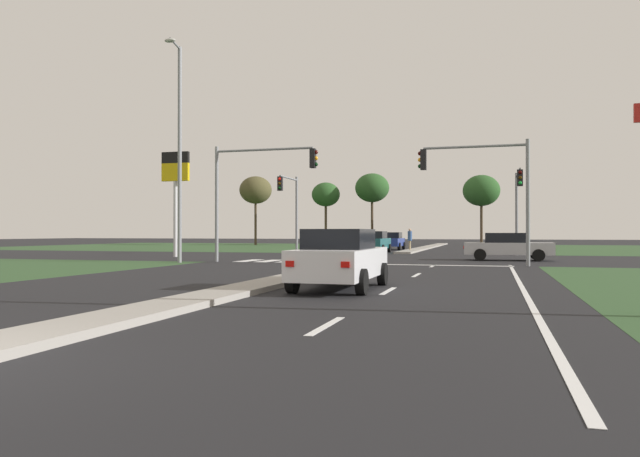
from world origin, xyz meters
name	(u,v)px	position (x,y,z in m)	size (l,w,h in m)	color
ground_plane	(385,258)	(0.00, 30.00, 0.00)	(200.00, 200.00, 0.00)	black
grass_verge_far_left	(192,246)	(-25.50, 54.50, 0.00)	(35.00, 35.00, 0.01)	#2D4C28
median_island_near	(269,283)	(0.00, 11.00, 0.07)	(1.20, 22.00, 0.14)	gray
median_island_far	(428,247)	(0.00, 55.00, 0.07)	(1.20, 36.00, 0.14)	gray
lane_dash_near	(326,326)	(3.50, 4.34, 0.01)	(0.14, 2.00, 0.01)	silver
lane_dash_second	(388,291)	(3.50, 10.34, 0.01)	(0.14, 2.00, 0.01)	silver
lane_dash_third	(416,275)	(3.50, 16.34, 0.01)	(0.14, 2.00, 0.01)	silver
lane_dash_fourth	(433,266)	(3.50, 22.34, 0.01)	(0.14, 2.00, 0.01)	silver
edge_line_right	(523,289)	(6.85, 12.00, 0.01)	(0.14, 24.00, 0.01)	silver
stop_bar_near	(441,265)	(3.80, 23.00, 0.01)	(6.40, 0.50, 0.01)	silver
crosswalk_bar_near	(249,261)	(-6.40, 24.80, 0.01)	(0.70, 2.80, 0.01)	silver
crosswalk_bar_second	(269,261)	(-5.25, 24.80, 0.01)	(0.70, 2.80, 0.01)	silver
crosswalk_bar_third	(290,261)	(-4.10, 24.80, 0.01)	(0.70, 2.80, 0.01)	silver
crosswalk_bar_fourth	(311,261)	(-2.95, 24.80, 0.01)	(0.70, 2.80, 0.01)	silver
crosswalk_bar_fifth	(332,262)	(-1.80, 24.80, 0.01)	(0.70, 2.80, 0.01)	silver
car_teal_near	(374,242)	(-2.34, 38.68, 0.81)	(2.07, 4.62, 1.59)	#19565B
car_white_second	(340,258)	(2.18, 10.56, 0.81)	(1.98, 4.49, 1.60)	silver
car_blue_third	(392,241)	(-2.39, 47.28, 0.78)	(1.96, 4.36, 1.52)	navy
car_silver_fourth	(508,246)	(6.87, 28.96, 0.76)	(4.61, 2.00, 1.48)	#B7B7BC
traffic_signal_far_left	(291,200)	(-7.60, 35.22, 3.78)	(0.32, 3.90, 5.55)	gray
traffic_signal_near_right	(486,179)	(5.81, 23.40, 3.93)	(4.97, 0.32, 5.68)	gray
traffic_signal_near_left	(252,181)	(-5.62, 23.40, 4.12)	(5.53, 0.32, 5.93)	gray
traffic_signal_far_right	(518,196)	(7.60, 34.54, 3.79)	(0.32, 5.52, 5.42)	gray
street_lamp_second	(179,144)	(-8.90, 21.83, 5.91)	(0.76, 1.85, 10.78)	gray
pedestrian_at_median	(410,237)	(-0.26, 43.15, 1.16)	(0.34, 0.34, 1.68)	#9E8966
fuel_price_totem	(175,180)	(-12.71, 28.24, 4.74)	(1.80, 0.24, 6.47)	silver
treeline_near	(256,190)	(-21.30, 62.48, 6.57)	(3.88, 3.88, 8.25)	#423323
treeline_second	(326,195)	(-13.07, 64.39, 5.99)	(3.37, 3.37, 7.47)	#423323
treeline_third	(372,188)	(-7.55, 64.91, 6.73)	(4.00, 4.00, 8.46)	#423323
treeline_fourth	(481,191)	(4.87, 65.34, 6.21)	(4.13, 4.13, 7.99)	#423323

